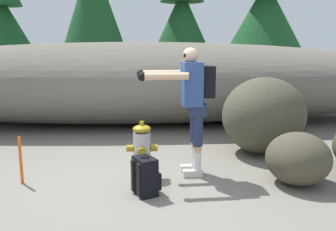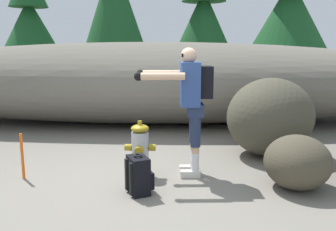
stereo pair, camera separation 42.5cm
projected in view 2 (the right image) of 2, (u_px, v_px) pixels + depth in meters
ground_plane at (130, 182)px, 4.60m from camera, size 56.00×56.00×0.04m
dirt_embankment at (151, 82)px, 8.09m from camera, size 14.32×3.20×1.78m
fire_hydrant at (140, 151)px, 4.73m from camera, size 0.40×0.35×0.74m
utility_worker at (190, 96)px, 4.61m from camera, size 0.99×0.57×1.67m
spare_backpack at (139, 175)px, 4.17m from camera, size 0.35×0.36×0.47m
boulder_mid at (270, 117)px, 5.60m from camera, size 1.93×1.91×1.21m
boulder_small at (297, 162)px, 4.31m from camera, size 1.02×1.05×0.65m
pine_tree_far_left at (29, 15)px, 13.75m from camera, size 2.24×2.24×4.91m
pine_tree_center at (204, 12)px, 13.71m from camera, size 2.59×2.59×5.65m
pine_tree_right at (290, 2)px, 13.18m from camera, size 2.84×2.84×5.80m
survey_stake at (22, 156)px, 4.61m from camera, size 0.04×0.04×0.60m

